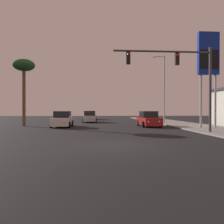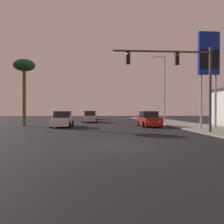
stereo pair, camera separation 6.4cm
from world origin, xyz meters
The scene contains 10 objects.
ground_plane centered at (0.00, 0.00, 0.00)m, with size 120.00×120.00×0.00m, color black.
sidewalk_right centered at (9.50, 10.00, 0.06)m, with size 5.00×60.00×0.12m.
car_white centered at (-4.59, 12.53, 0.76)m, with size 2.04×4.31×1.68m.
car_blue centered at (-2.05, 31.87, 0.76)m, with size 2.04×4.33×1.68m.
car_silver centered at (-1.94, 21.65, 0.76)m, with size 2.04×4.32×1.68m.
car_red centered at (4.74, 12.36, 0.76)m, with size 2.04×4.34×1.68m.
traffic_light_mast centered at (5.61, 5.11, 4.74)m, with size 7.59×0.36×6.50m.
street_lamp centered at (8.01, 17.64, 5.12)m, with size 1.74×0.24×9.00m.
gas_station_sign centered at (9.55, 8.75, 6.62)m, with size 2.00×0.42×9.00m.
palm_tree_near centered at (-9.06, 14.00, 6.48)m, with size 2.40×2.40×7.50m.
Camera 2 is at (-0.88, -11.09, 1.76)m, focal length 35.00 mm.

